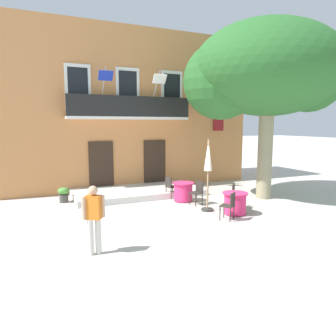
{
  "coord_description": "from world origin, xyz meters",
  "views": [
    {
      "loc": [
        -5.01,
        -9.19,
        3.06
      ],
      "look_at": [
        0.09,
        2.4,
        1.3
      ],
      "focal_mm": 33.66,
      "sensor_mm": 36.0,
      "label": 1
    }
  ],
  "objects": [
    {
      "name": "building_facade",
      "position": [
        -0.78,
        6.99,
        3.75
      ],
      "size": [
        13.0,
        5.09,
        7.5
      ],
      "color": "#CC844C",
      "rests_on": "ground"
    },
    {
      "name": "ground_plane",
      "position": [
        0.0,
        0.0,
        0.0
      ],
      "size": [
        120.0,
        120.0,
        0.0
      ],
      "primitive_type": "plane",
      "color": "beige"
    },
    {
      "name": "cafe_chair_near_tree_0",
      "position": [
        1.78,
        0.05,
        0.53
      ],
      "size": [
        0.57,
        0.57,
        0.91
      ],
      "color": "#2D2823",
      "rests_on": "ground"
    },
    {
      "name": "cafe_chair_middle_0",
      "position": [
        0.27,
        2.56,
        0.53
      ],
      "size": [
        0.48,
        0.48,
        0.91
      ],
      "color": "#2D2823",
      "rests_on": "ground"
    },
    {
      "name": "plane_tree",
      "position": [
        3.75,
        1.06,
        5.1
      ],
      "size": [
        6.31,
        5.54,
        7.08
      ],
      "color": "gray",
      "rests_on": "ground"
    },
    {
      "name": "pedestrian_near_entrance",
      "position": [
        -3.73,
        -1.97,
        0.94
      ],
      "size": [
        0.53,
        0.37,
        1.66
      ],
      "color": "silver",
      "rests_on": "ground"
    },
    {
      "name": "cafe_chair_near_tree_1",
      "position": [
        0.73,
        -1.03,
        0.53
      ],
      "size": [
        0.56,
        0.56,
        0.91
      ],
      "color": "#2D2823",
      "rests_on": "ground"
    },
    {
      "name": "cafe_chair_middle_1",
      "position": [
        0.77,
        1.14,
        0.53
      ],
      "size": [
        0.48,
        0.48,
        0.91
      ],
      "color": "#2D2823",
      "rests_on": "ground"
    },
    {
      "name": "cafe_umbrella",
      "position": [
        0.68,
        0.24,
        1.67
      ],
      "size": [
        0.44,
        0.44,
        2.55
      ],
      "color": "#997A56",
      "rests_on": "ground"
    },
    {
      "name": "cafe_table_near_tree",
      "position": [
        1.31,
        -0.54,
        0.39
      ],
      "size": [
        0.86,
        0.86,
        0.76
      ],
      "color": "#E52D66",
      "rests_on": "ground"
    },
    {
      "name": "ground_planter_left",
      "position": [
        -3.88,
        3.6,
        0.34
      ],
      "size": [
        0.45,
        0.45,
        0.6
      ],
      "color": "#47423D",
      "rests_on": "ground"
    },
    {
      "name": "cafe_table_middle",
      "position": [
        0.52,
        1.85,
        0.39
      ],
      "size": [
        0.86,
        0.86,
        0.76
      ],
      "color": "#E52D66",
      "rests_on": "ground"
    },
    {
      "name": "entrance_step_platform",
      "position": [
        -0.78,
        3.68,
        0.12
      ],
      "size": [
        5.5,
        2.64,
        0.25
      ],
      "primitive_type": "cube",
      "color": "silver",
      "rests_on": "ground"
    }
  ]
}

